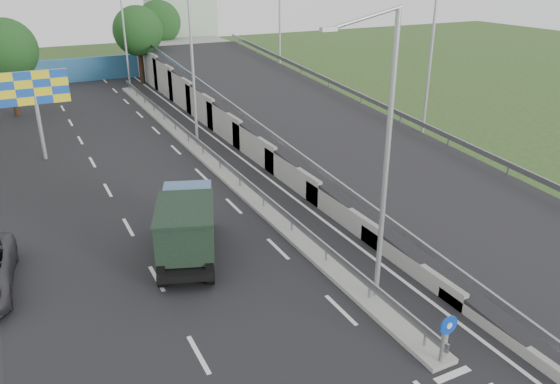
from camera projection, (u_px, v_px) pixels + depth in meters
road_surface at (176, 186)px, 30.13m from camera, size 26.00×90.00×0.04m
median at (203, 155)px, 34.63m from camera, size 1.00×44.00×0.20m
overpass_ramp at (307, 116)px, 37.10m from camera, size 10.00×50.00×3.50m
median_guardrail at (203, 145)px, 34.37m from camera, size 0.09×44.00×0.71m
sign_bollard at (445, 338)px, 16.32m from camera, size 0.64×0.23×1.67m
lamp_post_near at (383, 150)px, 17.65m from camera, size 2.74×0.18×10.08m
lamp_post_mid at (189, 59)px, 34.09m from camera, size 2.74×0.18×10.08m
lamp_post_far at (122, 27)px, 50.53m from camera, size 2.74×0.18×10.08m
blue_wall at (74, 70)px, 55.56m from camera, size 30.00×0.50×2.40m
church at (180, 16)px, 66.34m from camera, size 7.00×7.00×13.80m
billboard at (34, 93)px, 32.59m from camera, size 4.00×0.24×5.50m
tree_left_mid at (5, 50)px, 41.65m from camera, size 4.80×4.80×7.60m
tree_median_far at (138, 31)px, 53.21m from camera, size 4.80×4.80×7.60m
tree_ramp_far at (159, 22)px, 60.62m from camera, size 4.80×4.80×7.60m
dump_truck at (187, 225)px, 22.50m from camera, size 3.95×6.17×2.56m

